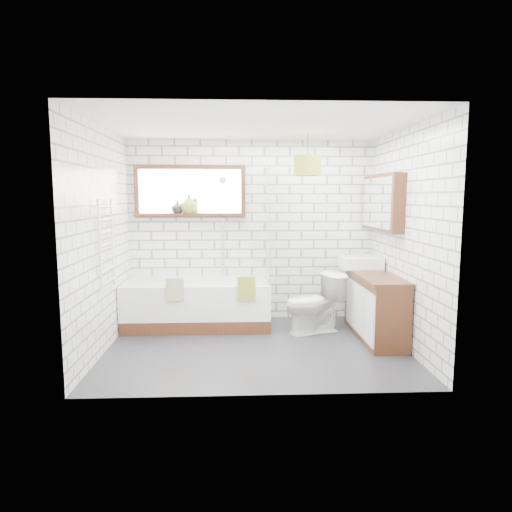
{
  "coord_description": "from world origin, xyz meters",
  "views": [
    {
      "loc": [
        -0.23,
        -5.1,
        1.73
      ],
      "look_at": [
        0.01,
        0.25,
        1.03
      ],
      "focal_mm": 32.0,
      "sensor_mm": 36.0,
      "label": 1
    }
  ],
  "objects_px": {
    "vanity": "(375,306)",
    "toilet": "(314,303)",
    "bathtub": "(198,304)",
    "basin": "(360,262)",
    "pendant": "(308,165)"
  },
  "relations": [
    {
      "from": "vanity",
      "to": "toilet",
      "type": "height_order",
      "value": "vanity"
    },
    {
      "from": "basin",
      "to": "pendant",
      "type": "xyz_separation_m",
      "value": [
        -0.77,
        -0.36,
        1.23
      ]
    },
    {
      "from": "vanity",
      "to": "basin",
      "type": "height_order",
      "value": "basin"
    },
    {
      "from": "pendant",
      "to": "basin",
      "type": "bearing_deg",
      "value": 24.68
    },
    {
      "from": "toilet",
      "to": "basin",
      "type": "bearing_deg",
      "value": 91.6
    },
    {
      "from": "vanity",
      "to": "pendant",
      "type": "distance_m",
      "value": 1.9
    },
    {
      "from": "bathtub",
      "to": "vanity",
      "type": "relative_size",
      "value": 1.37
    },
    {
      "from": "bathtub",
      "to": "vanity",
      "type": "distance_m",
      "value": 2.29
    },
    {
      "from": "bathtub",
      "to": "vanity",
      "type": "height_order",
      "value": "vanity"
    },
    {
      "from": "bathtub",
      "to": "toilet",
      "type": "xyz_separation_m",
      "value": [
        1.5,
        -0.34,
        0.07
      ]
    },
    {
      "from": "bathtub",
      "to": "pendant",
      "type": "distance_m",
      "value": 2.31
    },
    {
      "from": "basin",
      "to": "toilet",
      "type": "relative_size",
      "value": 0.67
    },
    {
      "from": "vanity",
      "to": "pendant",
      "type": "relative_size",
      "value": 4.2
    },
    {
      "from": "toilet",
      "to": "pendant",
      "type": "height_order",
      "value": "pendant"
    },
    {
      "from": "bathtub",
      "to": "vanity",
      "type": "bearing_deg",
      "value": -14.67
    }
  ]
}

